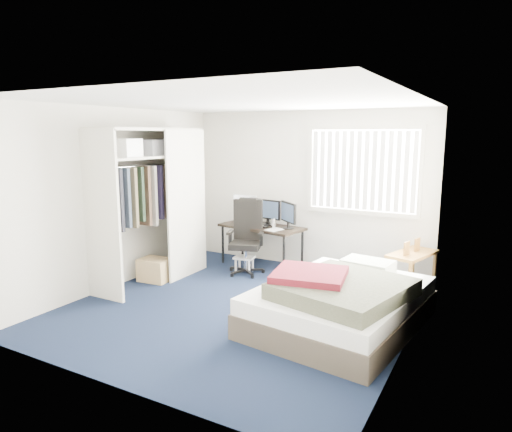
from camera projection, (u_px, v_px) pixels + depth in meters
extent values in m
plane|color=black|center=(241.00, 307.00, 5.71)|extent=(4.20, 4.20, 0.00)
plane|color=silver|center=(307.00, 190.00, 7.30)|extent=(4.00, 0.00, 4.00)
plane|color=silver|center=(109.00, 245.00, 3.67)|extent=(4.00, 0.00, 4.00)
plane|color=silver|center=(119.00, 198.00, 6.43)|extent=(0.00, 4.20, 4.20)
plane|color=silver|center=(413.00, 224.00, 4.55)|extent=(0.00, 4.20, 4.20)
plane|color=white|center=(240.00, 102.00, 5.27)|extent=(4.20, 4.20, 0.00)
cube|color=white|center=(363.00, 170.00, 6.80)|extent=(1.60, 0.02, 1.20)
cube|color=beige|center=(365.00, 127.00, 6.66)|extent=(1.72, 0.06, 0.06)
cube|color=beige|center=(361.00, 212.00, 6.88)|extent=(1.72, 0.06, 0.06)
cube|color=white|center=(362.00, 171.00, 6.75)|extent=(1.60, 0.04, 1.16)
cube|color=beige|center=(102.00, 217.00, 5.80)|extent=(0.60, 0.04, 2.20)
cube|color=beige|center=(188.00, 199.00, 7.35)|extent=(0.60, 0.04, 2.20)
cube|color=beige|center=(147.00, 129.00, 6.38)|extent=(0.60, 1.80, 0.04)
cube|color=beige|center=(148.00, 157.00, 6.45)|extent=(0.56, 1.74, 0.03)
cylinder|color=silver|center=(148.00, 165.00, 6.47)|extent=(0.03, 1.72, 0.03)
cube|color=#26262B|center=(145.00, 197.00, 6.46)|extent=(0.38, 1.10, 0.90)
cube|color=beige|center=(187.00, 204.00, 6.81)|extent=(0.03, 0.90, 2.20)
cube|color=white|center=(124.00, 148.00, 6.04)|extent=(0.38, 0.30, 0.24)
cube|color=gray|center=(150.00, 148.00, 6.47)|extent=(0.34, 0.28, 0.22)
cube|color=black|center=(262.00, 227.00, 7.39)|extent=(1.45, 0.85, 0.04)
cylinder|color=black|center=(223.00, 244.00, 7.62)|extent=(0.04, 0.04, 0.63)
cylinder|color=black|center=(242.00, 239.00, 8.02)|extent=(0.04, 0.04, 0.63)
cylinder|color=black|center=(284.00, 256.00, 6.87)|extent=(0.04, 0.04, 0.63)
cylinder|color=black|center=(302.00, 250.00, 7.27)|extent=(0.04, 0.04, 0.63)
cube|color=white|center=(245.00, 205.00, 7.68)|extent=(0.50, 0.11, 0.36)
cube|color=white|center=(245.00, 205.00, 7.68)|extent=(0.44, 0.08, 0.31)
cube|color=black|center=(268.00, 209.00, 7.39)|extent=(0.48, 0.11, 0.32)
cube|color=#1E2838|center=(268.00, 209.00, 7.39)|extent=(0.43, 0.08, 0.27)
cube|color=black|center=(288.00, 212.00, 7.11)|extent=(0.48, 0.11, 0.32)
cube|color=#1E2838|center=(288.00, 212.00, 7.11)|extent=(0.43, 0.08, 0.27)
cube|color=white|center=(252.00, 225.00, 7.39)|extent=(0.42, 0.20, 0.02)
cube|color=black|center=(265.00, 227.00, 7.23)|extent=(0.08, 0.11, 0.02)
cylinder|color=silver|center=(274.00, 223.00, 7.17)|extent=(0.08, 0.08, 0.16)
cube|color=white|center=(262.00, 226.00, 7.38)|extent=(0.34, 0.33, 0.00)
cube|color=black|center=(246.00, 270.00, 7.08)|extent=(0.69, 0.69, 0.11)
cylinder|color=silver|center=(246.00, 258.00, 7.05)|extent=(0.05, 0.05, 0.36)
cube|color=black|center=(246.00, 245.00, 7.01)|extent=(0.57, 0.57, 0.09)
cube|color=black|center=(248.00, 219.00, 7.15)|extent=(0.46, 0.23, 0.63)
cube|color=black|center=(248.00, 202.00, 7.10)|extent=(0.29, 0.19, 0.15)
cube|color=black|center=(230.00, 232.00, 7.02)|extent=(0.14, 0.26, 0.04)
cube|color=black|center=(261.00, 233.00, 6.94)|extent=(0.14, 0.26, 0.04)
cube|color=white|center=(244.00, 257.00, 7.14)|extent=(0.33, 0.28, 0.03)
cylinder|color=white|center=(236.00, 266.00, 7.12)|extent=(0.04, 0.04, 0.22)
cylinder|color=white|center=(240.00, 263.00, 7.27)|extent=(0.04, 0.04, 0.22)
cylinder|color=white|center=(249.00, 267.00, 7.05)|extent=(0.04, 0.04, 0.22)
cylinder|color=white|center=(253.00, 264.00, 7.20)|extent=(0.04, 0.04, 0.22)
cube|color=brown|center=(413.00, 254.00, 6.19)|extent=(0.61, 0.88, 0.04)
cube|color=brown|center=(387.00, 276.00, 6.10)|extent=(0.05, 0.05, 0.51)
cube|color=brown|center=(413.00, 266.00, 6.60)|extent=(0.05, 0.05, 0.51)
cube|color=brown|center=(410.00, 282.00, 5.88)|extent=(0.05, 0.05, 0.51)
cube|color=brown|center=(434.00, 270.00, 6.38)|extent=(0.05, 0.05, 0.51)
cube|color=brown|center=(407.00, 248.00, 6.05)|extent=(0.06, 0.14, 0.18)
cube|color=brown|center=(417.00, 245.00, 6.26)|extent=(0.06, 0.14, 0.18)
cube|color=#3F362D|center=(340.00, 313.00, 5.16)|extent=(1.82, 2.27, 0.27)
cube|color=white|center=(340.00, 295.00, 5.12)|extent=(1.78, 2.22, 0.19)
cube|color=silver|center=(368.00, 266.00, 5.69)|extent=(0.65, 0.48, 0.14)
cube|color=#333629|center=(343.00, 290.00, 4.80)|extent=(1.44, 1.53, 0.18)
cube|color=#540E17|center=(310.00, 278.00, 4.91)|extent=(0.86, 0.82, 0.16)
cube|color=#A68753|center=(155.00, 270.00, 6.72)|extent=(0.46, 0.36, 0.33)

